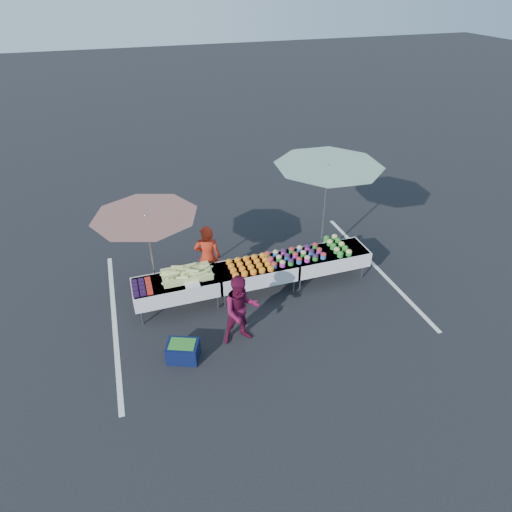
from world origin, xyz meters
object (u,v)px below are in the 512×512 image
object	(u,v)px
table_right	(328,257)
umbrella_left	(146,224)
table_left	(177,287)
customer	(241,310)
umbrella_right	(328,174)
storage_bin	(183,351)
table_center	(256,271)
vendor	(208,257)

from	to	relation	value
table_right	umbrella_left	xyz separation A→B (m)	(-4.00, 0.40, 1.41)
table_left	customer	bearing A→B (deg)	-52.79
umbrella_right	storage_bin	xyz separation A→B (m)	(-3.98, -2.32, -2.15)
table_left	table_center	distance (m)	1.80
table_center	storage_bin	xyz separation A→B (m)	(-1.97, -1.52, -0.38)
table_right	umbrella_left	world-z (taller)	umbrella_left
table_center	storage_bin	bearing A→B (deg)	-142.30
table_center	umbrella_left	distance (m)	2.65
vendor	umbrella_right	size ratio (longest dim) A/B	0.51
table_left	vendor	distance (m)	1.02
umbrella_left	vendor	bearing A→B (deg)	6.97
table_center	table_right	xyz separation A→B (m)	(1.80, 0.00, 0.00)
table_center	table_right	bearing A→B (deg)	0.00
umbrella_right	umbrella_left	bearing A→B (deg)	-174.57
table_left	umbrella_right	bearing A→B (deg)	11.87
table_left	table_right	world-z (taller)	same
table_left	table_center	bearing A→B (deg)	0.00
table_center	vendor	world-z (taller)	vendor
umbrella_left	storage_bin	world-z (taller)	umbrella_left
customer	umbrella_right	size ratio (longest dim) A/B	0.48
table_left	vendor	world-z (taller)	vendor
table_center	umbrella_right	distance (m)	2.79
table_center	table_left	bearing A→B (deg)	180.00
table_left	storage_bin	xyz separation A→B (m)	(-0.17, -1.52, -0.38)
vendor	umbrella_left	size ratio (longest dim) A/B	0.71
umbrella_right	table_right	bearing A→B (deg)	-104.40
table_right	umbrella_right	bearing A→B (deg)	75.60
table_center	vendor	distance (m)	1.14
table_center	storage_bin	distance (m)	2.52
table_right	umbrella_right	world-z (taller)	umbrella_right
vendor	umbrella_right	distance (m)	3.36
umbrella_left	table_left	bearing A→B (deg)	-44.90
table_left	storage_bin	bearing A→B (deg)	-96.41
table_left	table_right	xyz separation A→B (m)	(3.60, 0.00, 0.00)
customer	storage_bin	distance (m)	1.35
table_center	umbrella_right	xyz separation A→B (m)	(2.01, 0.80, 1.76)
customer	umbrella_left	distance (m)	2.59
customer	table_center	bearing A→B (deg)	60.73
umbrella_left	table_right	bearing A→B (deg)	-5.71
table_left	table_center	size ratio (longest dim) A/B	1.00
table_right	customer	world-z (taller)	customer
table_left	vendor	xyz separation A→B (m)	(0.83, 0.55, 0.23)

